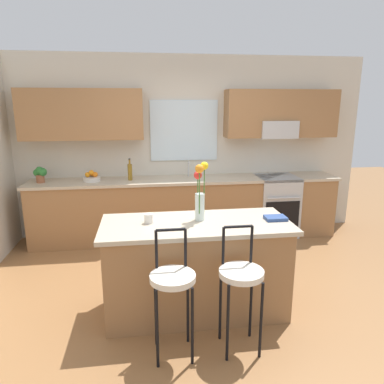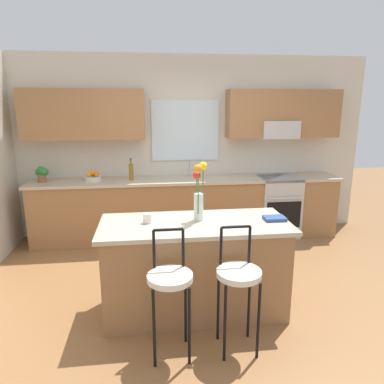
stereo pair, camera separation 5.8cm
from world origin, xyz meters
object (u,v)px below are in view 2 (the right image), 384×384
Objects in this scene: kitchen_island at (195,267)px; mug_ceramic at (147,218)px; oven_range at (277,205)px; flower_vase at (199,192)px; bottle_olive_oil at (131,171)px; potted_plant_small at (42,173)px; fruit_bowl_oranges at (93,177)px; bar_stool_middle at (238,279)px; bar_stool_near at (170,283)px; cookbook at (275,218)px.

mug_ceramic is at bearing 174.63° from kitchen_island.
kitchen_island is at bearing -5.37° from mug_ceramic.
flower_vase is (-1.50, -1.91, 0.73)m from oven_range.
potted_plant_small is at bearing -179.95° from bottle_olive_oil.
bar_stool_middle is at bearing -60.20° from fruit_bowl_oranges.
bar_stool_near is at bearing -125.31° from oven_range.
bar_stool_middle is 0.81m from cookbook.
flower_vase reaches higher than oven_range.
bottle_olive_oil reaches higher than mug_ceramic.
bar_stool_middle is at bearing -41.52° from mug_ceramic.
bottle_olive_oil is at bearing 108.49° from kitchen_island.
flower_vase is 2.33× the size of fruit_bowl_oranges.
kitchen_island is at bearing 178.37° from cookbook.
bar_stool_near is at bearing -75.27° from mug_ceramic.
flower_vase is (-0.23, 0.66, 0.56)m from bar_stool_middle.
flower_vase is (0.04, 0.06, 0.73)m from kitchen_island.
bottle_olive_oil is (-0.39, 2.59, 0.41)m from bar_stool_near.
oven_range is at bearing 51.99° from kitchen_island.
cookbook is (1.04, 0.57, 0.30)m from bar_stool_near.
potted_plant_small is (-2.67, 2.02, 0.11)m from cookbook.
bottle_olive_oil is at bearing -0.40° from fruit_bowl_oranges.
cookbook reaches higher than oven_range.
bottle_olive_oil is at bearing 179.36° from oven_range.
bar_stool_near is at bearing -115.90° from flower_vase.
kitchen_island is at bearing -58.83° from fruit_bowl_oranges.
mug_ceramic is at bearing -83.39° from bottle_olive_oil.
bar_stool_middle is 4.60× the size of potted_plant_small.
bar_stool_middle reaches higher than kitchen_island.
mug_ceramic reaches higher than cookbook.
bar_stool_middle is at bearing -116.29° from oven_range.
potted_plant_small is (-0.69, -0.00, 0.08)m from fruit_bowl_oranges.
kitchen_island is at bearing 65.13° from bar_stool_near.
cookbook is at bearing 49.49° from bar_stool_middle.
bar_stool_middle is 5.21× the size of cookbook.
flower_vase is 0.77m from cookbook.
fruit_bowl_oranges is 1.06× the size of potted_plant_small.
bottle_olive_oil reaches higher than potted_plant_small.
bar_stool_near reaches higher than mug_ceramic.
bar_stool_near is at bearing -151.17° from cookbook.
flower_vase reaches higher than mug_ceramic.
fruit_bowl_oranges is 0.55m from bottle_olive_oil.
bottle_olive_oil reaches higher than kitchen_island.
fruit_bowl_oranges reaches higher than bar_stool_middle.
bar_stool_near is 11.58× the size of mug_ceramic.
bottle_olive_oil is (-1.43, 2.02, 0.11)m from cookbook.
mug_ceramic is 0.29× the size of bottle_olive_oil.
potted_plant_small is (-1.63, 2.59, 0.42)m from bar_stool_near.
flower_vase is at bearing 64.10° from bar_stool_near.
oven_range is 4.60× the size of cookbook.
bar_stool_near is 0.55m from bar_stool_middle.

